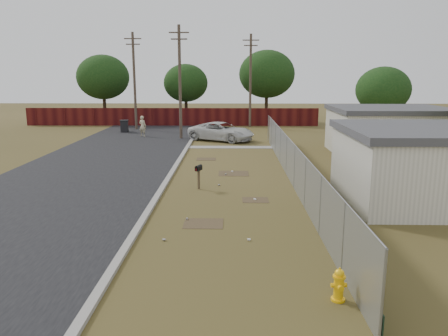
{
  "coord_description": "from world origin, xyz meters",
  "views": [
    {
      "loc": [
        0.2,
        -19.7,
        5.19
      ],
      "look_at": [
        -0.15,
        -0.71,
        1.1
      ],
      "focal_mm": 35.0,
      "sensor_mm": 36.0,
      "label": 1
    }
  ],
  "objects_px": {
    "mailbox": "(199,170)",
    "pedestrian": "(143,126)",
    "fire_hydrant": "(339,285)",
    "trash_bin": "(124,126)",
    "pickup_truck": "(221,131)"
  },
  "relations": [
    {
      "from": "fire_hydrant",
      "to": "pickup_truck",
      "type": "xyz_separation_m",
      "value": [
        -3.33,
        25.11,
        0.35
      ]
    },
    {
      "from": "fire_hydrant",
      "to": "pedestrian",
      "type": "height_order",
      "value": "pedestrian"
    },
    {
      "from": "mailbox",
      "to": "pedestrian",
      "type": "height_order",
      "value": "pedestrian"
    },
    {
      "from": "pedestrian",
      "to": "trash_bin",
      "type": "xyz_separation_m",
      "value": [
        -2.24,
        2.82,
        -0.31
      ]
    },
    {
      "from": "pickup_truck",
      "to": "trash_bin",
      "type": "distance_m",
      "value": 10.29
    },
    {
      "from": "pedestrian",
      "to": "mailbox",
      "type": "bearing_deg",
      "value": 131.5
    },
    {
      "from": "fire_hydrant",
      "to": "mailbox",
      "type": "bearing_deg",
      "value": 111.76
    },
    {
      "from": "mailbox",
      "to": "trash_bin",
      "type": "relative_size",
      "value": 1.02
    },
    {
      "from": "mailbox",
      "to": "trash_bin",
      "type": "xyz_separation_m",
      "value": [
        -8.29,
        20.05,
        -0.33
      ]
    },
    {
      "from": "fire_hydrant",
      "to": "trash_bin",
      "type": "bearing_deg",
      "value": 112.23
    },
    {
      "from": "fire_hydrant",
      "to": "pedestrian",
      "type": "distance_m",
      "value": 29.11
    },
    {
      "from": "fire_hydrant",
      "to": "trash_bin",
      "type": "relative_size",
      "value": 0.74
    },
    {
      "from": "trash_bin",
      "to": "fire_hydrant",
      "type": "bearing_deg",
      "value": -67.77
    },
    {
      "from": "mailbox",
      "to": "pedestrian",
      "type": "distance_m",
      "value": 18.26
    },
    {
      "from": "pickup_truck",
      "to": "trash_bin",
      "type": "height_order",
      "value": "pickup_truck"
    }
  ]
}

